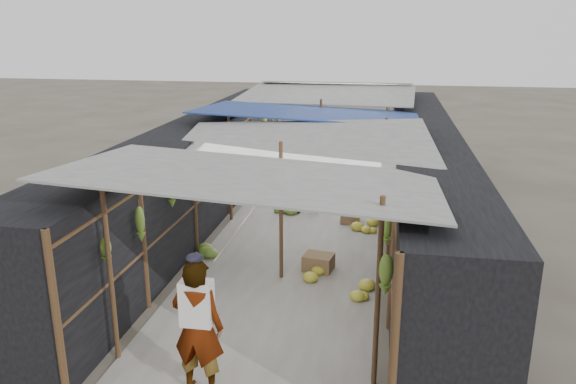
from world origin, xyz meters
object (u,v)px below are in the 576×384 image
Objects in this scene: vendor_elderly at (198,327)px; vendor_seated at (372,191)px; shopper_blue at (310,186)px; black_basin at (381,170)px; crate_near at (318,263)px.

vendor_elderly is 2.33× the size of vendor_seated.
shopper_blue reaches higher than vendor_seated.
shopper_blue is (-1.68, -4.44, 0.65)m from black_basin.
vendor_elderly is 1.24× the size of shopper_blue.
vendor_seated is (1.49, 0.98, -0.35)m from shopper_blue.
vendor_elderly is at bearing -105.99° from shopper_blue.
black_basin is at bearing -95.88° from vendor_elderly.
vendor_elderly is 7.30m from shopper_blue.
vendor_seated is (-0.19, -3.46, 0.31)m from black_basin.
crate_near is 4.15m from vendor_elderly.
crate_near is 3.44m from shopper_blue.
vendor_seated is at bearing -98.77° from vendor_elderly.
vendor_elderly reaches higher than vendor_seated.
black_basin is at bearing 92.69° from crate_near.
shopper_blue is at bearing 110.95° from crate_near.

